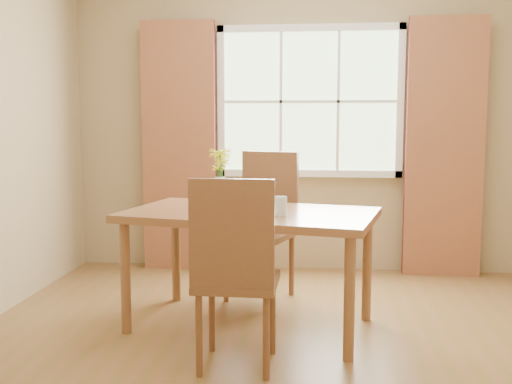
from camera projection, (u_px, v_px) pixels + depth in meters
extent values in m
cube|color=brown|center=(302.00, 348.00, 3.58)|extent=(4.20, 3.80, 0.02)
cube|color=tan|center=(309.00, 119.00, 5.30)|extent=(4.20, 0.02, 2.70)
cube|color=tan|center=(288.00, 119.00, 1.53)|extent=(4.20, 0.02, 2.70)
cube|color=#B4D8A3|center=(309.00, 102.00, 5.25)|extent=(1.50, 0.02, 1.20)
cube|color=white|center=(310.00, 28.00, 5.14)|extent=(1.62, 0.04, 0.06)
cube|color=white|center=(309.00, 173.00, 5.30)|extent=(1.62, 0.04, 0.06)
cube|color=white|center=(221.00, 102.00, 5.30)|extent=(0.06, 0.04, 1.32)
cube|color=white|center=(400.00, 101.00, 5.14)|extent=(0.06, 0.04, 1.32)
cube|color=white|center=(309.00, 102.00, 5.22)|extent=(1.50, 0.03, 0.02)
cube|color=maroon|center=(179.00, 147.00, 5.32)|extent=(0.65, 0.08, 2.20)
cube|color=maroon|center=(444.00, 148.00, 5.08)|extent=(0.65, 0.08, 2.20)
cube|color=brown|center=(250.00, 215.00, 3.83)|extent=(1.72, 1.19, 0.05)
cylinder|color=brown|center=(126.00, 278.00, 3.76)|extent=(0.06, 0.06, 0.71)
cylinder|color=brown|center=(349.00, 299.00, 3.32)|extent=(0.06, 0.06, 0.71)
cylinder|color=brown|center=(176.00, 253.00, 4.44)|extent=(0.06, 0.06, 0.71)
cylinder|color=brown|center=(367.00, 268.00, 4.00)|extent=(0.06, 0.06, 0.71)
cube|color=brown|center=(237.00, 282.00, 3.25)|extent=(0.44, 0.44, 0.04)
cube|color=brown|center=(231.00, 234.00, 3.02)|extent=(0.44, 0.04, 0.56)
cylinder|color=brown|center=(199.00, 335.00, 3.13)|extent=(0.04, 0.04, 0.45)
cylinder|color=brown|center=(266.00, 338.00, 3.09)|extent=(0.04, 0.04, 0.45)
cylinder|color=brown|center=(212.00, 314.00, 3.48)|extent=(0.04, 0.04, 0.45)
cylinder|color=brown|center=(272.00, 316.00, 3.44)|extent=(0.04, 0.04, 0.45)
cube|color=brown|center=(259.00, 234.00, 4.48)|extent=(0.59, 0.59, 0.04)
cube|color=brown|center=(271.00, 189.00, 4.62)|extent=(0.44, 0.19, 0.59)
cylinder|color=brown|center=(226.00, 271.00, 4.42)|extent=(0.04, 0.04, 0.47)
cylinder|color=brown|center=(272.00, 276.00, 4.26)|extent=(0.04, 0.04, 0.47)
cylinder|color=brown|center=(248.00, 260.00, 4.75)|extent=(0.04, 0.04, 0.47)
cylinder|color=brown|center=(291.00, 265.00, 4.59)|extent=(0.04, 0.04, 0.47)
cube|color=beige|center=(238.00, 213.00, 3.75)|extent=(0.51, 0.43, 0.01)
cube|color=#68D936|center=(233.00, 212.00, 3.72)|extent=(0.26, 0.26, 0.01)
ellipsoid|color=#EABB50|center=(233.00, 206.00, 3.77)|extent=(0.21, 0.19, 0.05)
ellipsoid|color=#4C8C2D|center=(240.00, 204.00, 3.74)|extent=(0.10, 0.07, 0.01)
cylinder|color=red|center=(232.00, 200.00, 3.76)|extent=(0.09, 0.09, 0.01)
cylinder|color=red|center=(237.00, 199.00, 3.77)|extent=(0.09, 0.09, 0.01)
ellipsoid|color=#EABB50|center=(233.00, 194.00, 3.76)|extent=(0.21, 0.19, 0.06)
cylinder|color=silver|center=(281.00, 206.00, 3.65)|extent=(0.08, 0.08, 0.12)
cylinder|color=silver|center=(281.00, 208.00, 3.65)|extent=(0.07, 0.07, 0.10)
cylinder|color=silver|center=(220.00, 191.00, 4.14)|extent=(0.08, 0.08, 0.19)
cylinder|color=silver|center=(221.00, 197.00, 4.14)|extent=(0.06, 0.06, 0.09)
cylinder|color=#3D7028|center=(220.00, 179.00, 4.13)|extent=(0.01, 0.01, 0.36)
cylinder|color=#3D7028|center=(222.00, 183.00, 4.12)|extent=(0.01, 0.01, 0.29)
cylinder|color=#3D7028|center=(219.00, 186.00, 4.14)|extent=(0.01, 0.01, 0.25)
cylinder|color=#3D7028|center=(222.00, 181.00, 4.13)|extent=(0.01, 0.01, 0.32)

